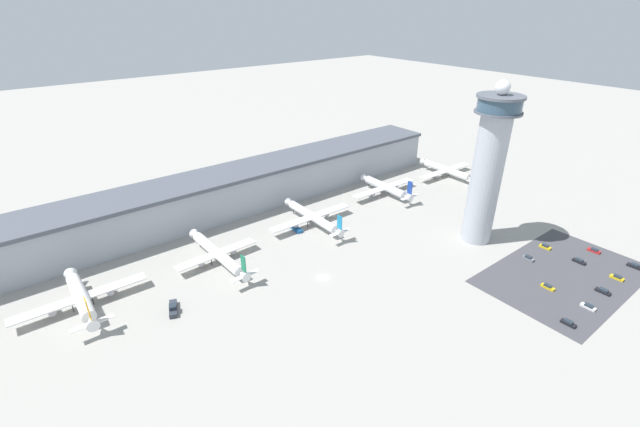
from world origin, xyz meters
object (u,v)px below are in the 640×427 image
object	(u,v)px
car_red_hatchback	(528,258)
car_navy_sedan	(594,251)
airplane_gate_foxtrot	(447,170)
car_yellow_taxi	(617,278)
service_truck_baggage	(295,228)
car_black_suv	(545,247)
car_silver_sedan	(634,266)
airplane_gate_bravo	(81,297)
car_grey_coupe	(603,291)
car_maroon_suv	(548,287)
airplane_gate_delta	(312,217)
car_green_van	(579,261)
airplane_gate_charlie	(218,254)
car_blue_compact	(588,307)
service_truck_catering	(173,309)
airplane_gate_echo	(385,187)
control_tower	(488,165)
car_white_wagon	(568,323)

from	to	relation	value
car_red_hatchback	car_navy_sedan	size ratio (longest dim) A/B	0.92
airplane_gate_foxtrot	car_yellow_taxi	bearing A→B (deg)	-108.50
service_truck_baggage	car_black_suv	xyz separation A→B (m)	(70.99, -74.97, -0.26)
car_silver_sedan	car_yellow_taxi	size ratio (longest dim) A/B	1.03
airplane_gate_bravo	airplane_gate_foxtrot	world-z (taller)	airplane_gate_bravo
car_red_hatchback	car_grey_coupe	xyz separation A→B (m)	(0.26, -26.63, -0.04)
airplane_gate_foxtrot	car_maroon_suv	xyz separation A→B (m)	(-58.88, -88.18, -3.22)
car_grey_coupe	car_navy_sedan	bearing A→B (deg)	27.43
airplane_gate_bravo	car_maroon_suv	size ratio (longest dim) A/B	9.03
airplane_gate_foxtrot	service_truck_baggage	world-z (taller)	airplane_gate_foxtrot
airplane_gate_delta	car_green_van	bearing A→B (deg)	-54.22
car_green_van	airplane_gate_charlie	bearing A→B (deg)	142.20
car_silver_sedan	car_grey_coupe	distance (m)	26.06
car_red_hatchback	car_green_van	bearing A→B (deg)	-44.12
airplane_gate_charlie	car_blue_compact	xyz separation A→B (m)	(83.18, -98.75, -3.53)
car_yellow_taxi	car_silver_sedan	bearing A→B (deg)	-3.98
car_black_suv	car_green_van	size ratio (longest dim) A/B	0.94
airplane_gate_charlie	car_maroon_suv	distance (m)	119.37
service_truck_baggage	car_blue_compact	distance (m)	111.85
car_black_suv	car_red_hatchback	xyz separation A→B (m)	(-13.74, -0.31, 0.03)
car_grey_coupe	car_green_van	xyz separation A→B (m)	(13.13, 13.64, 0.02)
airplane_gate_charlie	service_truck_catering	size ratio (longest dim) A/B	4.85
car_silver_sedan	car_grey_coupe	size ratio (longest dim) A/B	0.97
airplane_gate_echo	car_maroon_suv	distance (m)	92.31
airplane_gate_bravo	car_grey_coupe	size ratio (longest dim) A/B	8.56
airplane_gate_bravo	car_black_suv	distance (m)	172.56
service_truck_catering	airplane_gate_echo	bearing A→B (deg)	10.93
control_tower	airplane_gate_echo	bearing A→B (deg)	87.12
car_red_hatchback	car_yellow_taxi	xyz separation A→B (m)	(13.01, -26.28, -0.07)
service_truck_baggage	control_tower	bearing A→B (deg)	-43.87
control_tower	car_yellow_taxi	distance (m)	60.17
car_grey_coupe	car_navy_sedan	size ratio (longest dim) A/B	1.03
airplane_gate_echo	car_red_hatchback	distance (m)	77.70
airplane_gate_delta	car_red_hatchback	size ratio (longest dim) A/B	9.57
service_truck_catering	car_blue_compact	bearing A→B (deg)	-37.21
airplane_gate_bravo	car_yellow_taxi	xyz separation A→B (m)	(155.33, -100.13, -3.72)
airplane_gate_bravo	airplane_gate_delta	world-z (taller)	airplane_gate_bravo
car_maroon_suv	airplane_gate_charlie	bearing A→B (deg)	134.37
car_red_hatchback	car_silver_sedan	distance (m)	37.85
control_tower	car_grey_coupe	size ratio (longest dim) A/B	13.56
car_black_suv	car_silver_sedan	world-z (taller)	car_silver_sedan
car_navy_sedan	car_black_suv	bearing A→B (deg)	133.11
airplane_gate_charlie	car_red_hatchback	distance (m)	119.47
airplane_gate_delta	car_navy_sedan	size ratio (longest dim) A/B	8.84
service_truck_catering	car_navy_sedan	size ratio (longest dim) A/B	1.84
airplane_gate_delta	service_truck_baggage	distance (m)	9.00
airplane_gate_charlie	service_truck_catering	distance (m)	29.86
car_white_wagon	car_yellow_taxi	bearing A→B (deg)	0.92
car_blue_compact	car_maroon_suv	size ratio (longest dim) A/B	1.00
airplane_gate_charlie	airplane_gate_echo	xyz separation A→B (m)	(96.24, 6.05, 0.09)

